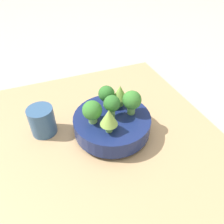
# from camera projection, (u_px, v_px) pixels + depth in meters

# --- Properties ---
(ground_plane) EXTENTS (6.00, 6.00, 0.00)m
(ground_plane) POSITION_uv_depth(u_px,v_px,m) (105.00, 145.00, 0.74)
(ground_plane) COLOR #ADA89E
(table) EXTENTS (0.84, 0.75, 0.03)m
(table) POSITION_uv_depth(u_px,v_px,m) (105.00, 142.00, 0.72)
(table) COLOR tan
(table) RESTS_ON ground_plane
(bowl) EXTENTS (0.25, 0.25, 0.07)m
(bowl) POSITION_uv_depth(u_px,v_px,m) (112.00, 123.00, 0.71)
(bowl) COLOR navy
(bowl) RESTS_ON table
(broccoli_floret_center) EXTENTS (0.05, 0.05, 0.08)m
(broccoli_floret_center) POSITION_uv_depth(u_px,v_px,m) (112.00, 104.00, 0.66)
(broccoli_floret_center) COLOR #6BA34C
(broccoli_floret_center) RESTS_ON bowl
(broccoli_floret_front) EXTENTS (0.06, 0.06, 0.07)m
(broccoli_floret_front) POSITION_uv_depth(u_px,v_px,m) (92.00, 111.00, 0.65)
(broccoli_floret_front) COLOR #7AB256
(broccoli_floret_front) RESTS_ON bowl
(broccoli_floret_back) EXTENTS (0.06, 0.06, 0.08)m
(broccoli_floret_back) POSITION_uv_depth(u_px,v_px,m) (132.00, 101.00, 0.67)
(broccoli_floret_back) COLOR #6BA34C
(broccoli_floret_back) RESTS_ON bowl
(romanesco_piece_near) EXTENTS (0.05, 0.05, 0.08)m
(romanesco_piece_near) POSITION_uv_depth(u_px,v_px,m) (108.00, 118.00, 0.61)
(romanesco_piece_near) COLOR #609347
(romanesco_piece_near) RESTS_ON bowl
(romanesco_piece_far) EXTENTS (0.05, 0.05, 0.08)m
(romanesco_piece_far) POSITION_uv_depth(u_px,v_px,m) (120.00, 93.00, 0.71)
(romanesco_piece_far) COLOR #609347
(romanesco_piece_far) RESTS_ON bowl
(broccoli_floret_left) EXTENTS (0.05, 0.05, 0.07)m
(broccoli_floret_left) POSITION_uv_depth(u_px,v_px,m) (106.00, 94.00, 0.71)
(broccoli_floret_left) COLOR #609347
(broccoli_floret_left) RESTS_ON bowl
(cup) EXTENTS (0.08, 0.08, 0.10)m
(cup) POSITION_uv_depth(u_px,v_px,m) (42.00, 121.00, 0.71)
(cup) COLOR #33567F
(cup) RESTS_ON table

